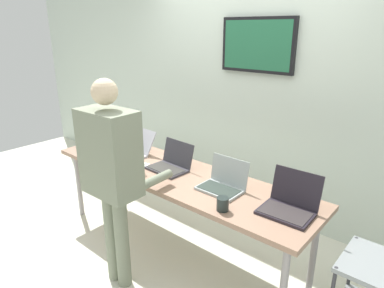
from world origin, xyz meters
name	(u,v)px	position (x,y,z in m)	size (l,w,h in m)	color
ground	(176,248)	(0.00, 0.00, -0.02)	(8.00, 8.00, 0.04)	silver
back_wall	(246,91)	(0.00, 1.13, 1.34)	(8.00, 0.11, 2.67)	silver
workbench	(174,178)	(0.00, 0.00, 0.71)	(2.61, 0.70, 0.77)	#98735D
equipment_box	(104,131)	(-1.06, 0.04, 0.93)	(0.39, 0.41, 0.33)	gray
laptop_station_0	(133,150)	(-0.61, 0.05, 0.82)	(0.34, 0.40, 0.24)	#B2B1BB
laptop_station_1	(171,163)	(-0.08, 0.04, 0.82)	(0.37, 0.31, 0.24)	#393740
laptop_station_2	(223,182)	(0.51, 0.02, 0.82)	(0.34, 0.27, 0.24)	#A8B3B4
laptop_station_3	(290,203)	(1.06, 0.04, 0.83)	(0.36, 0.33, 0.27)	#27212A
person	(112,168)	(-0.03, -0.62, 1.00)	(0.45, 0.59, 1.66)	gray
coffee_mug	(223,204)	(0.71, -0.25, 0.82)	(0.09, 0.09, 0.10)	#222B29
paper_sheet	(132,167)	(-0.37, -0.17, 0.77)	(0.28, 0.34, 0.00)	white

